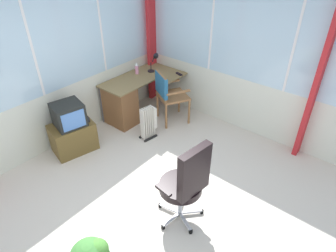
% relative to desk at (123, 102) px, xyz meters
% --- Properties ---
extents(ground, '(5.74, 5.02, 0.06)m').
position_rel_desk_xyz_m(ground, '(-1.22, -1.67, -0.43)').
color(ground, beige).
extents(north_window_panel, '(4.74, 0.07, 2.65)m').
position_rel_desk_xyz_m(north_window_panel, '(-1.22, 0.37, 0.92)').
color(north_window_panel, silver).
rests_on(north_window_panel, ground).
extents(east_window_panel, '(0.07, 4.02, 2.65)m').
position_rel_desk_xyz_m(east_window_panel, '(1.18, -1.67, 0.92)').
color(east_window_panel, silver).
rests_on(east_window_panel, ground).
extents(curtain_corner, '(0.23, 0.10, 2.55)m').
position_rel_desk_xyz_m(curtain_corner, '(1.05, 0.24, 0.87)').
color(curtain_corner, red).
rests_on(curtain_corner, ground).
extents(curtain_east_far, '(0.23, 0.07, 2.55)m').
position_rel_desk_xyz_m(curtain_east_far, '(1.10, -2.78, 0.87)').
color(curtain_east_far, red).
rests_on(curtain_east_far, ground).
extents(desk, '(1.44, 0.89, 0.73)m').
position_rel_desk_xyz_m(desk, '(0.00, 0.00, 0.00)').
color(desk, olive).
rests_on(desk, ground).
extents(desk_lamp, '(0.23, 0.20, 0.34)m').
position_rel_desk_xyz_m(desk_lamp, '(0.82, -0.06, 0.55)').
color(desk_lamp, black).
rests_on(desk_lamp, desk).
extents(tv_remote, '(0.08, 0.16, 0.02)m').
position_rel_desk_xyz_m(tv_remote, '(0.96, -0.50, 0.34)').
color(tv_remote, black).
rests_on(tv_remote, desk).
extents(spray_bottle, '(0.06, 0.06, 0.22)m').
position_rel_desk_xyz_m(spray_bottle, '(0.50, 0.13, 0.44)').
color(spray_bottle, pink).
rests_on(spray_bottle, desk).
extents(wooden_armchair, '(0.65, 0.65, 0.95)m').
position_rel_desk_xyz_m(wooden_armchair, '(0.49, -0.60, 0.21)').
color(wooden_armchair, '#98673E').
rests_on(wooden_armchair, ground).
extents(office_chair, '(0.61, 0.57, 1.15)m').
position_rel_desk_xyz_m(office_chair, '(-1.09, -2.19, 0.24)').
color(office_chair, '#B7B7BF').
rests_on(office_chair, ground).
extents(tv_on_stand, '(0.72, 0.57, 0.83)m').
position_rel_desk_xyz_m(tv_on_stand, '(-1.09, -0.00, -0.03)').
color(tv_on_stand, brown).
rests_on(tv_on_stand, ground).
extents(space_heater, '(0.32, 0.21, 0.58)m').
position_rel_desk_xyz_m(space_heater, '(-0.08, -0.69, -0.11)').
color(space_heater, silver).
rests_on(space_heater, ground).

